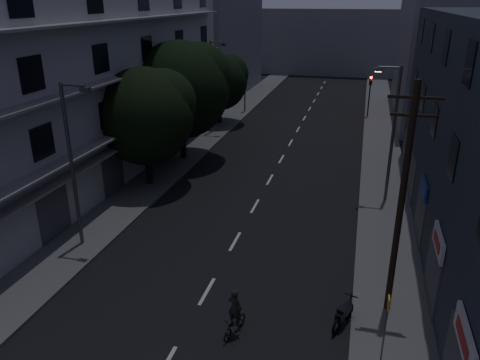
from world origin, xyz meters
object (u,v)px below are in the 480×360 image
at_px(utility_pole, 402,199).
at_px(bus_stop_sign, 386,317).
at_px(cyclist, 235,319).
at_px(motorcycle, 343,315).

height_order(utility_pole, bus_stop_sign, utility_pole).
relative_size(bus_stop_sign, cyclist, 1.31).
bearing_deg(cyclist, motorcycle, 36.46).
relative_size(motorcycle, cyclist, 0.90).
distance_m(utility_pole, motorcycle, 4.89).
height_order(bus_stop_sign, cyclist, bus_stop_sign).
bearing_deg(motorcycle, cyclist, -137.34).
bearing_deg(cyclist, bus_stop_sign, 13.00).
height_order(utility_pole, motorcycle, utility_pole).
distance_m(utility_pole, bus_stop_sign, 4.24).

